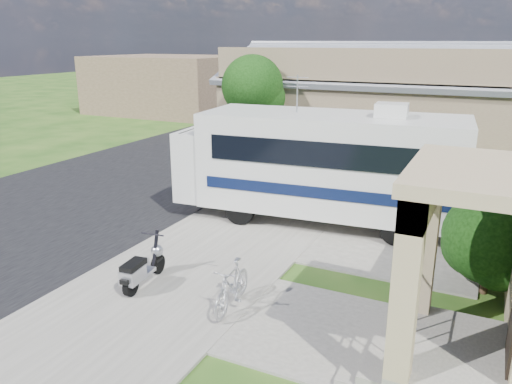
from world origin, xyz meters
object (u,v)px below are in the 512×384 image
at_px(scooter, 142,269).
at_px(van, 289,111).
at_px(bicycle, 232,289).
at_px(motorhome, 320,162).
at_px(garden_hose, 397,333).
at_px(pickup_truck, 242,130).
at_px(shrub, 495,233).

bearing_deg(scooter, van, 97.71).
bearing_deg(bicycle, scooter, 176.05).
relative_size(motorhome, van, 1.37).
relative_size(bicycle, garden_hose, 3.91).
height_order(van, garden_hose, van).
xyz_separation_m(motorhome, scooter, (-2.00, -5.58, -1.30)).
bearing_deg(van, bicycle, -75.93).
bearing_deg(pickup_truck, shrub, 130.36).
distance_m(scooter, pickup_truck, 14.77).
height_order(motorhome, van, motorhome).
bearing_deg(garden_hose, pickup_truck, 126.83).
xyz_separation_m(motorhome, van, (-7.29, 15.53, -0.89)).
distance_m(bicycle, pickup_truck, 15.58).
relative_size(motorhome, bicycle, 5.24).
xyz_separation_m(pickup_truck, van, (-0.45, 7.16, 0.02)).
height_order(motorhome, shrub, motorhome).
distance_m(motorhome, garden_hose, 6.25).
relative_size(shrub, scooter, 1.66).
relative_size(motorhome, shrub, 3.16).
bearing_deg(pickup_truck, van, -92.39).
bearing_deg(motorhome, shrub, -34.37).
bearing_deg(scooter, motorhome, 63.96).
bearing_deg(van, pickup_truck, -91.81).
distance_m(scooter, garden_hose, 5.27).
bearing_deg(motorhome, van, 109.90).
height_order(shrub, garden_hose, shrub).
distance_m(shrub, pickup_truck, 15.84).
xyz_separation_m(scooter, pickup_truck, (-4.84, 13.95, 0.39)).
height_order(bicycle, pickup_truck, pickup_truck).
height_order(motorhome, bicycle, motorhome).
height_order(scooter, van, van).
xyz_separation_m(shrub, van, (-11.90, 18.10, -0.46)).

